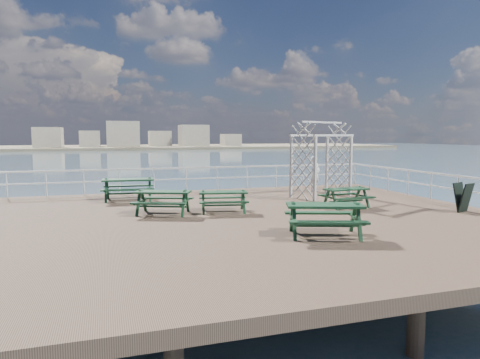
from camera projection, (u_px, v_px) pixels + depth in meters
name	position (u px, v px, depth m)	size (l,w,h in m)	color
ground	(227.00, 223.00, 13.15)	(18.00, 14.00, 0.30)	brown
sea_backdrop	(155.00, 144.00, 144.11)	(300.00, 300.00, 9.20)	#446472
railing	(206.00, 182.00, 15.46)	(17.77, 13.76, 1.10)	silver
picnic_table_a	(128.00, 185.00, 16.78)	(2.10, 1.75, 0.96)	#13351B
picnic_table_b	(163.00, 197.00, 13.87)	(2.15, 1.96, 0.85)	#13351B
picnic_table_c	(346.00, 193.00, 15.15)	(1.66, 1.38, 0.77)	#13351B
picnic_table_d	(223.00, 197.00, 14.26)	(1.82, 1.58, 0.78)	#13351B
picnic_table_e	(325.00, 213.00, 10.83)	(2.31, 2.08, 0.93)	#13351B
trellis_arbor	(321.00, 164.00, 17.64)	(2.82, 2.20, 3.11)	silver
sandwich_board	(463.00, 198.00, 14.20)	(0.72, 0.63, 0.99)	black
person	(315.00, 174.00, 19.22)	(0.59, 0.39, 1.61)	white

